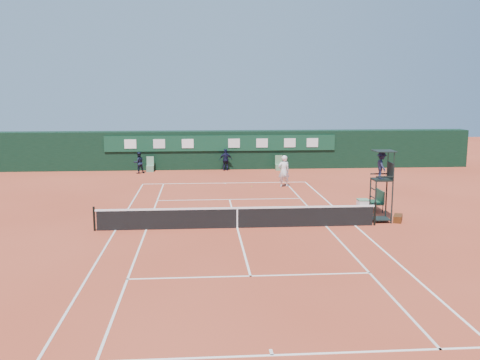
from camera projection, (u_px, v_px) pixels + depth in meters
name	position (u px, v px, depth m)	size (l,w,h in m)	color
ground	(237.00, 228.00, 24.37)	(90.00, 90.00, 0.00)	#C0492D
court_lines	(237.00, 228.00, 24.37)	(11.05, 23.85, 0.01)	white
tennis_net	(237.00, 217.00, 24.28)	(12.90, 0.10, 1.10)	black
back_wall	(221.00, 150.00, 42.54)	(40.00, 1.65, 3.00)	black
linesman_chair_left	(150.00, 167.00, 41.10)	(0.55, 0.50, 1.15)	#598867
linesman_chair_right	(279.00, 166.00, 41.83)	(0.55, 0.50, 1.15)	#5B8B64
umpire_chair	(382.00, 171.00, 25.13)	(0.96, 0.95, 3.42)	black
player_bench	(377.00, 200.00, 27.73)	(0.56, 1.20, 1.10)	#193F28
tennis_bag	(398.00, 218.00, 25.52)	(0.37, 0.85, 0.32)	black
cooler	(363.00, 205.00, 27.62)	(0.57, 0.57, 0.65)	white
tennis_ball	(252.00, 186.00, 34.63)	(0.06, 0.06, 0.06)	gold
player	(284.00, 171.00, 34.48)	(0.75, 0.49, 2.06)	white
ball_kid_left	(139.00, 163.00, 40.12)	(0.79, 0.61, 1.62)	black
ball_kid_right	(226.00, 160.00, 41.55)	(0.99, 0.41, 1.69)	black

